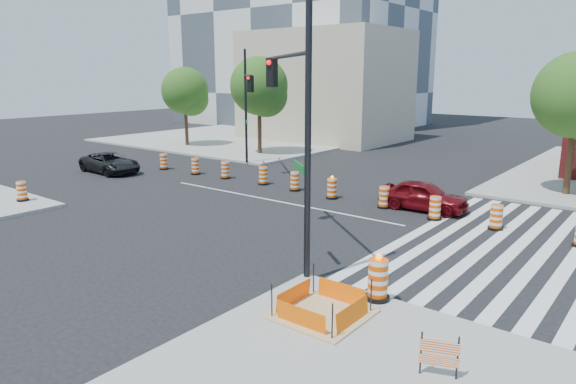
# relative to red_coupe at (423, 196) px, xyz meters

# --- Properties ---
(ground) EXTENTS (120.00, 120.00, 0.00)m
(ground) POSITION_rel_red_coupe_xyz_m (-6.51, -2.86, -0.68)
(ground) COLOR black
(ground) RESTS_ON ground
(sidewalk_nw) EXTENTS (22.00, 22.00, 0.15)m
(sidewalk_nw) POSITION_rel_red_coupe_xyz_m (-24.51, 15.14, -0.61)
(sidewalk_nw) COLOR gray
(sidewalk_nw) RESTS_ON ground
(crosswalk_east) EXTENTS (6.75, 13.50, 0.01)m
(crosswalk_east) POSITION_rel_red_coupe_xyz_m (4.44, -2.86, -0.68)
(crosswalk_east) COLOR silver
(crosswalk_east) RESTS_ON ground
(lane_centerline) EXTENTS (14.00, 0.12, 0.01)m
(lane_centerline) POSITION_rel_red_coupe_xyz_m (-6.51, -2.86, -0.68)
(lane_centerline) COLOR silver
(lane_centerline) RESTS_ON ground
(excavation_pit) EXTENTS (2.20, 2.20, 0.90)m
(excavation_pit) POSITION_rel_red_coupe_xyz_m (2.49, -11.86, -0.46)
(excavation_pit) COLOR tan
(excavation_pit) RESTS_ON ground
(beige_midrise) EXTENTS (14.00, 10.00, 10.00)m
(beige_midrise) POSITION_rel_red_coupe_xyz_m (-18.51, 19.14, 4.32)
(beige_midrise) COLOR #B5A78A
(beige_midrise) RESTS_ON ground
(red_coupe) EXTENTS (4.10, 1.84, 1.37)m
(red_coupe) POSITION_rel_red_coupe_xyz_m (0.00, 0.00, 0.00)
(red_coupe) COLOR #5F080D
(red_coupe) RESTS_ON ground
(dark_suv) EXTENTS (4.68, 2.34, 1.27)m
(dark_suv) POSITION_rel_red_coupe_xyz_m (-19.48, -3.56, -0.05)
(dark_suv) COLOR black
(dark_suv) RESTS_ON ground
(signal_pole_se) EXTENTS (5.04, 4.16, 8.44)m
(signal_pole_se) POSITION_rel_red_coupe_xyz_m (-0.68, -8.92, 4.49)
(signal_pole_se) COLOR black
(signal_pole_se) RESTS_ON ground
(signal_pole_nw) EXTENTS (4.24, 4.07, 7.60)m
(signal_pole_nw) POSITION_rel_red_coupe_xyz_m (-13.64, 3.02, 3.98)
(signal_pole_nw) COLOR black
(signal_pole_nw) RESTS_ON ground
(pit_drum) EXTENTS (0.67, 0.67, 1.32)m
(pit_drum) POSITION_rel_red_coupe_xyz_m (3.16, -10.18, 0.01)
(pit_drum) COLOR black
(pit_drum) RESTS_ON ground
(sw_corner_drum) EXTENTS (0.56, 0.56, 0.95)m
(sw_corner_drum) POSITION_rel_red_coupe_xyz_m (-15.68, -10.84, -0.09)
(sw_corner_drum) COLOR black
(sw_corner_drum) RESTS_ON ground
(barricade) EXTENTS (0.75, 0.32, 0.93)m
(barricade) POSITION_rel_red_coupe_xyz_m (5.88, -12.66, -0.02)
(barricade) COLOR #E94E04
(barricade) RESTS_ON ground
(tree_north_a) EXTENTS (3.95, 3.95, 6.71)m
(tree_north_a) POSITION_rel_red_coupe_xyz_m (-24.76, 7.47, 3.82)
(tree_north_a) COLOR #382314
(tree_north_a) RESTS_ON ground
(tree_north_b) EXTENTS (4.37, 4.37, 7.43)m
(tree_north_b) POSITION_rel_red_coupe_xyz_m (-16.74, 7.82, 4.31)
(tree_north_b) COLOR #382314
(tree_north_b) RESTS_ON ground
(median_drum_0) EXTENTS (0.60, 0.60, 1.02)m
(median_drum_0) POSITION_rel_red_coupe_xyz_m (-17.69, -0.73, -0.20)
(median_drum_0) COLOR black
(median_drum_0) RESTS_ON ground
(median_drum_1) EXTENTS (0.60, 0.60, 1.02)m
(median_drum_1) POSITION_rel_red_coupe_xyz_m (-14.76, -0.61, -0.20)
(median_drum_1) COLOR black
(median_drum_1) RESTS_ON ground
(median_drum_2) EXTENTS (0.60, 0.60, 1.02)m
(median_drum_2) POSITION_rel_red_coupe_xyz_m (-12.36, -0.40, -0.20)
(median_drum_2) COLOR black
(median_drum_2) RESTS_ON ground
(median_drum_3) EXTENTS (0.60, 0.60, 1.02)m
(median_drum_3) POSITION_rel_red_coupe_xyz_m (-9.46, -0.30, -0.20)
(median_drum_3) COLOR black
(median_drum_3) RESTS_ON ground
(median_drum_4) EXTENTS (0.60, 0.60, 1.02)m
(median_drum_4) POSITION_rel_red_coupe_xyz_m (-7.08, -0.45, -0.20)
(median_drum_4) COLOR black
(median_drum_4) RESTS_ON ground
(median_drum_5) EXTENTS (0.60, 0.60, 1.18)m
(median_drum_5) POSITION_rel_red_coupe_xyz_m (-4.53, -0.72, -0.19)
(median_drum_5) COLOR black
(median_drum_5) RESTS_ON ground
(median_drum_6) EXTENTS (0.60, 0.60, 1.02)m
(median_drum_6) POSITION_rel_red_coupe_xyz_m (-1.60, -0.77, -0.20)
(median_drum_6) COLOR black
(median_drum_6) RESTS_ON ground
(median_drum_7) EXTENTS (0.60, 0.60, 1.02)m
(median_drum_7) POSITION_rel_red_coupe_xyz_m (1.07, -1.23, -0.20)
(median_drum_7) COLOR black
(median_drum_7) RESTS_ON ground
(median_drum_8) EXTENTS (0.60, 0.60, 1.02)m
(median_drum_8) POSITION_rel_red_coupe_xyz_m (3.57, -1.06, -0.20)
(median_drum_8) COLOR black
(median_drum_8) RESTS_ON ground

